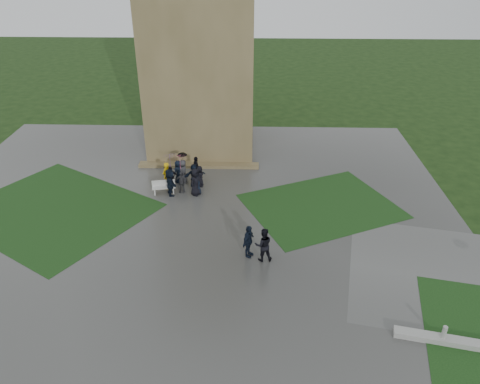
{
  "coord_description": "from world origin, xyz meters",
  "views": [
    {
      "loc": [
        4.03,
        -20.98,
        15.39
      ],
      "look_at": [
        3.27,
        4.6,
        1.2
      ],
      "focal_mm": 35.0,
      "sensor_mm": 36.0,
      "label": 1
    }
  ],
  "objects_px": {
    "bench": "(164,187)",
    "pedestrian_mid": "(248,241)",
    "pedestrian_near": "(263,245)",
    "tower": "(200,32)"
  },
  "relations": [
    {
      "from": "bench",
      "to": "pedestrian_mid",
      "type": "xyz_separation_m",
      "value": [
        5.78,
        -6.89,
        0.49
      ]
    },
    {
      "from": "pedestrian_mid",
      "to": "bench",
      "type": "bearing_deg",
      "value": 65.7
    },
    {
      "from": "pedestrian_mid",
      "to": "pedestrian_near",
      "type": "relative_size",
      "value": 0.98
    },
    {
      "from": "bench",
      "to": "pedestrian_near",
      "type": "height_order",
      "value": "pedestrian_near"
    },
    {
      "from": "tower",
      "to": "bench",
      "type": "height_order",
      "value": "tower"
    },
    {
      "from": "pedestrian_near",
      "to": "bench",
      "type": "bearing_deg",
      "value": -55.09
    },
    {
      "from": "bench",
      "to": "pedestrian_near",
      "type": "distance_m",
      "value": 9.76
    },
    {
      "from": "tower",
      "to": "pedestrian_mid",
      "type": "relative_size",
      "value": 9.43
    },
    {
      "from": "bench",
      "to": "pedestrian_mid",
      "type": "bearing_deg",
      "value": -61.79
    },
    {
      "from": "bench",
      "to": "pedestrian_near",
      "type": "bearing_deg",
      "value": -59.37
    }
  ]
}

